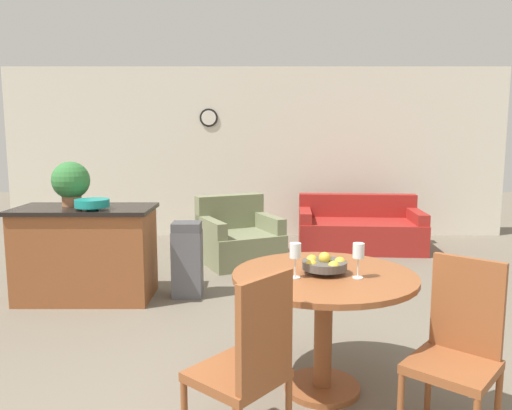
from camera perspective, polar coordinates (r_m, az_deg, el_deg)
The scene contains 13 objects.
wall_back at distance 8.06m, azimuth -0.06°, elevation 5.99°, with size 8.00×0.09×2.70m.
dining_table at distance 3.23m, azimuth 7.73°, elevation -10.77°, with size 1.16×1.16×0.78m.
dining_chair_near_left at distance 2.61m, azimuth -0.85°, elevation -17.35°, with size 0.59×0.59×0.98m.
dining_chair_near_right at distance 3.01m, azimuth 22.09°, elevation -14.47°, with size 0.59×0.59×0.98m.
fruit_bowl at distance 3.17m, azimuth 7.81°, elevation -6.71°, with size 0.28×0.28×0.14m.
wine_glass_left at distance 3.02m, azimuth 4.50°, elevation -5.39°, with size 0.07×0.07×0.22m.
wine_glass_right at distance 3.07m, azimuth 11.61°, elevation -5.31°, with size 0.07×0.07×0.22m.
kitchen_island at distance 5.29m, azimuth -18.87°, elevation -5.21°, with size 1.35×0.71×0.93m.
teal_bowl at distance 5.00m, azimuth -18.27°, elevation 0.18°, with size 0.33×0.33×0.10m.
potted_plant at distance 5.32m, azimuth -20.45°, elevation 2.51°, with size 0.37×0.37×0.44m.
trash_bin at distance 5.14m, azimuth -7.90°, elevation -6.23°, with size 0.30×0.26×0.77m.
couch at distance 7.38m, azimuth 11.67°, elevation -2.82°, with size 1.80×1.09×0.76m.
armchair at distance 6.47m, azimuth -2.07°, elevation -4.04°, with size 1.21×1.20×0.84m.
Camera 1 is at (-0.00, -2.23, 1.64)m, focal length 35.00 mm.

